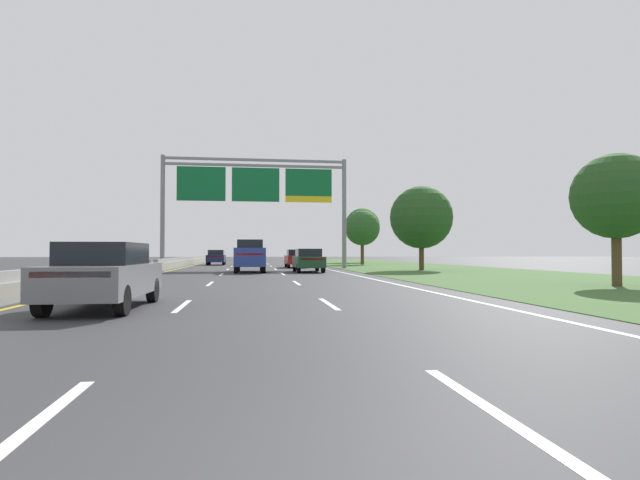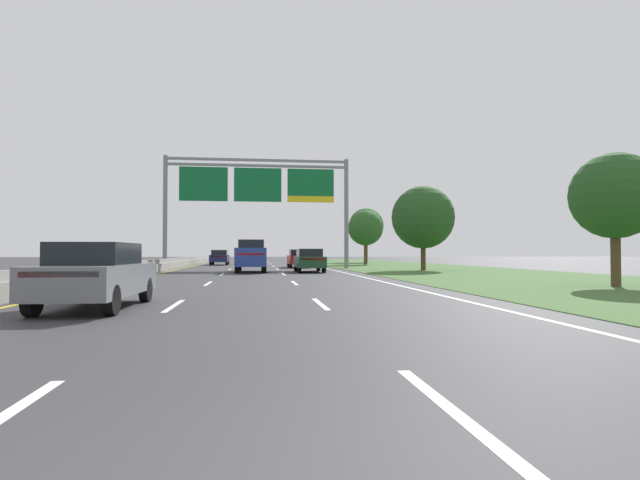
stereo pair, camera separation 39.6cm
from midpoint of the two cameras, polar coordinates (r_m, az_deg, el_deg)
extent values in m
plane|color=#333335|center=(37.61, -7.94, -3.41)|extent=(220.00, 220.00, 0.00)
cube|color=white|center=(4.69, -32.49, -17.80)|extent=(0.14, 3.00, 0.01)
cube|color=white|center=(13.29, -16.02, -7.11)|extent=(0.14, 3.00, 0.01)
cube|color=white|center=(22.21, -12.74, -4.80)|extent=(0.14, 3.00, 0.01)
cube|color=white|center=(31.17, -11.35, -3.81)|extent=(0.14, 3.00, 0.01)
cube|color=white|center=(40.16, -10.58, -3.26)|extent=(0.14, 3.00, 0.01)
cube|color=white|center=(49.14, -10.10, -2.91)|extent=(0.14, 3.00, 0.01)
cube|color=white|center=(58.14, -9.76, -2.67)|extent=(0.14, 3.00, 0.01)
cube|color=white|center=(67.13, -9.52, -2.50)|extent=(0.14, 3.00, 0.01)
cube|color=white|center=(76.12, -9.33, -2.36)|extent=(0.14, 3.00, 0.01)
cube|color=white|center=(85.12, -9.18, -2.26)|extent=(0.14, 3.00, 0.01)
cube|color=white|center=(4.69, 16.53, -17.95)|extent=(0.14, 3.00, 0.01)
cube|color=white|center=(13.29, 0.12, -7.16)|extent=(0.14, 3.00, 0.01)
cube|color=white|center=(22.21, -3.15, -4.83)|extent=(0.14, 3.00, 0.01)
cube|color=white|center=(31.17, -4.53, -3.83)|extent=(0.14, 3.00, 0.01)
cube|color=white|center=(40.16, -5.29, -3.28)|extent=(0.14, 3.00, 0.01)
cube|color=white|center=(49.14, -5.78, -2.93)|extent=(0.14, 3.00, 0.01)
cube|color=white|center=(58.14, -6.11, -2.68)|extent=(0.14, 3.00, 0.01)
cube|color=white|center=(67.13, -6.35, -2.51)|extent=(0.14, 3.00, 0.01)
cube|color=white|center=(76.12, -6.54, -2.37)|extent=(0.14, 3.00, 0.01)
cube|color=white|center=(85.12, -6.69, -2.26)|extent=(0.14, 3.00, 0.01)
cube|color=white|center=(38.07, 0.99, -3.39)|extent=(0.16, 106.00, 0.01)
cube|color=gold|center=(38.07, -16.87, -3.33)|extent=(0.16, 106.00, 0.01)
cube|color=#3D602D|center=(40.12, 12.44, -3.25)|extent=(14.00, 110.00, 0.02)
cube|color=gray|center=(38.18, -17.90, -2.91)|extent=(0.60, 110.00, 0.55)
cube|color=gray|center=(38.17, -17.90, -2.27)|extent=(0.25, 110.00, 0.30)
cylinder|color=gray|center=(42.39, -17.50, 3.03)|extent=(0.36, 0.36, 9.11)
cylinder|color=gray|center=(42.49, 2.47, 2.96)|extent=(0.36, 0.36, 9.11)
cube|color=gray|center=(42.35, -7.49, 8.89)|extent=(14.70, 0.24, 0.20)
cube|color=gray|center=(42.28, -7.49, 8.29)|extent=(14.70, 0.24, 0.20)
cube|color=#0C602D|center=(42.05, -13.44, 6.16)|extent=(3.83, 0.12, 2.75)
cube|color=#0C602D|center=(41.86, -7.49, 6.17)|extent=(3.83, 0.12, 2.75)
cube|color=#0C602D|center=(42.15, -1.55, 6.45)|extent=(3.83, 0.12, 2.25)
cube|color=yellow|center=(41.98, -1.55, 4.60)|extent=(3.83, 0.12, 0.50)
cube|color=navy|center=(34.58, -8.19, -2.06)|extent=(2.02, 5.41, 1.00)
cube|color=black|center=(35.43, -8.18, -0.61)|extent=(1.73, 1.91, 0.78)
cube|color=#B21414|center=(31.91, -8.23, -1.58)|extent=(1.68, 0.09, 0.12)
cube|color=navy|center=(32.85, -8.22, -1.05)|extent=(2.01, 1.95, 0.20)
cylinder|color=black|center=(36.44, -9.51, -2.81)|extent=(0.30, 0.84, 0.84)
cylinder|color=black|center=(36.42, -6.83, -2.82)|extent=(0.30, 0.84, 0.84)
cylinder|color=black|center=(32.77, -9.71, -2.97)|extent=(0.30, 0.84, 0.84)
cylinder|color=black|center=(32.75, -6.74, -2.98)|extent=(0.30, 0.84, 0.84)
cube|color=maroon|center=(44.27, -2.92, -2.22)|extent=(1.82, 4.40, 0.72)
cube|color=black|center=(44.21, -2.91, -1.41)|extent=(1.57, 2.30, 0.52)
cube|color=#B21414|center=(42.11, -2.66, -1.97)|extent=(1.53, 0.08, 0.12)
cylinder|color=black|center=(45.70, -4.09, -2.64)|extent=(0.22, 0.66, 0.66)
cylinder|color=black|center=(45.84, -2.09, -2.64)|extent=(0.22, 0.66, 0.66)
cylinder|color=black|center=(42.72, -3.81, -2.73)|extent=(0.22, 0.66, 0.66)
cylinder|color=black|center=(42.86, -1.68, -2.73)|extent=(0.22, 0.66, 0.66)
cube|color=#161E47|center=(54.38, -11.77, -2.03)|extent=(1.82, 4.40, 0.72)
cube|color=black|center=(54.33, -11.77, -1.38)|extent=(1.57, 2.30, 0.52)
cube|color=#B21414|center=(52.22, -11.93, -1.82)|extent=(1.53, 0.08, 0.12)
cylinder|color=black|center=(55.94, -12.48, -2.38)|extent=(0.22, 0.66, 0.66)
cylinder|color=black|center=(55.83, -10.85, -2.39)|extent=(0.22, 0.66, 0.66)
cylinder|color=black|center=(52.96, -12.75, -2.44)|extent=(0.22, 0.66, 0.66)
cylinder|color=black|center=(52.84, -11.01, -2.45)|extent=(0.22, 0.66, 0.66)
cube|color=#193D23|center=(34.36, -1.66, -2.46)|extent=(1.82, 4.40, 0.72)
cube|color=black|center=(34.30, -1.65, -1.43)|extent=(1.57, 2.30, 0.52)
cube|color=#B21414|center=(32.21, -1.24, -2.15)|extent=(1.53, 0.08, 0.12)
cylinder|color=black|center=(35.78, -3.20, -2.99)|extent=(0.22, 0.66, 0.66)
cylinder|color=black|center=(35.95, -0.65, -2.99)|extent=(0.22, 0.66, 0.66)
cylinder|color=black|center=(32.80, -2.77, -3.14)|extent=(0.22, 0.66, 0.66)
cylinder|color=black|center=(32.98, 0.01, -3.13)|extent=(0.22, 0.66, 0.66)
cube|color=slate|center=(13.23, -23.80, -4.09)|extent=(1.93, 4.44, 0.72)
cube|color=black|center=(13.17, -23.84, -1.41)|extent=(1.62, 2.34, 0.52)
cube|color=#B21414|center=(11.18, -27.09, -3.47)|extent=(1.53, 0.12, 0.12)
cylinder|color=black|center=(14.92, -25.05, -5.15)|extent=(0.24, 0.67, 0.66)
cylinder|color=black|center=(14.49, -19.01, -5.31)|extent=(0.24, 0.67, 0.66)
cylinder|color=black|center=(12.12, -29.57, -6.00)|extent=(0.24, 0.67, 0.66)
cylinder|color=black|center=(11.60, -22.23, -6.29)|extent=(0.24, 0.67, 0.66)
cylinder|color=#4C3823|center=(22.78, 29.91, -1.80)|extent=(0.36, 0.36, 2.20)
sphere|color=#234C1E|center=(22.88, 29.84, 4.30)|extent=(3.33, 3.33, 3.33)
cylinder|color=#4C3823|center=(37.81, 11.03, -1.82)|extent=(0.36, 0.36, 2.06)
sphere|color=#234C1E|center=(37.90, 11.01, 2.51)|extent=(4.58, 4.58, 4.58)
cylinder|color=#4C3823|center=(54.49, 4.56, -1.50)|extent=(0.36, 0.36, 2.44)
sphere|color=#285623|center=(54.55, 4.56, 1.37)|extent=(3.77, 3.77, 3.77)
cylinder|color=#4C3823|center=(65.43, 4.61, -1.25)|extent=(0.36, 0.36, 2.96)
sphere|color=#234C1E|center=(65.52, 4.60, 1.61)|extent=(4.47, 4.47, 4.47)
camera|label=1|loc=(0.20, -90.39, 0.01)|focal=28.52mm
camera|label=2|loc=(0.20, 89.61, -0.01)|focal=28.52mm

